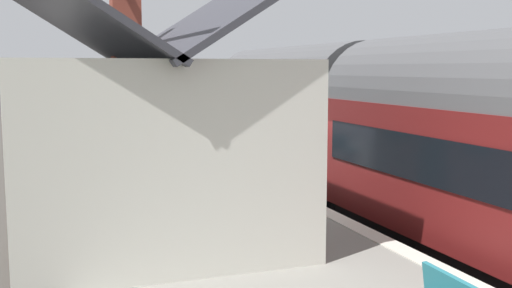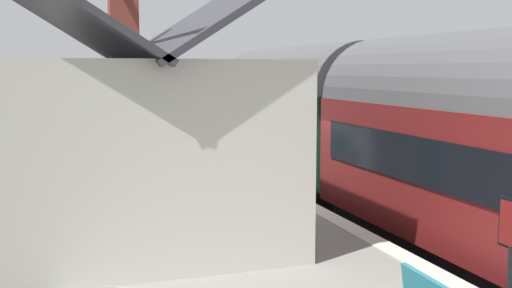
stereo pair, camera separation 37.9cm
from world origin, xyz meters
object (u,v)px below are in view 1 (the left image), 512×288
(bench_by_lamp, at_px, (173,155))
(station_building, at_px, (143,138))
(bench_near_building, at_px, (161,142))
(bench_platform_end, at_px, (146,135))
(planter_by_door, at_px, (88,164))
(train, at_px, (364,129))
(planter_under_sign, at_px, (183,149))

(bench_by_lamp, bearing_deg, station_building, 162.96)
(bench_near_building, xyz_separation_m, bench_platform_end, (2.35, 0.07, 0.00))
(station_building, xyz_separation_m, planter_by_door, (5.73, 0.55, -1.31))
(bench_platform_end, bearing_deg, planter_by_door, 154.51)
(train, relative_size, bench_by_lamp, 11.69)
(train, relative_size, bench_platform_end, 11.75)
(train, height_order, bench_near_building, train)
(bench_near_building, distance_m, planter_by_door, 3.69)
(bench_by_lamp, bearing_deg, train, -131.67)
(bench_near_building, bearing_deg, bench_platform_end, 1.79)
(bench_near_building, distance_m, planter_under_sign, 1.32)
(station_building, relative_size, planter_under_sign, 8.47)
(bench_near_building, bearing_deg, train, -149.97)
(station_building, distance_m, planter_under_sign, 7.68)
(bench_platform_end, xyz_separation_m, planter_by_door, (-5.07, 2.42, -0.18))
(station_building, height_order, planter_by_door, station_building)
(planter_by_door, bearing_deg, bench_near_building, -42.50)
(station_building, relative_size, planter_by_door, 7.42)
(train, bearing_deg, station_building, 109.85)
(station_building, height_order, bench_platform_end, station_building)
(planter_by_door, xyz_separation_m, planter_under_sign, (1.47, -2.93, 0.10))
(train, height_order, planter_by_door, train)
(bench_by_lamp, height_order, planter_under_sign, bench_by_lamp)
(bench_by_lamp, bearing_deg, bench_platform_end, -1.79)
(bench_platform_end, bearing_deg, planter_under_sign, -171.85)
(bench_near_building, xyz_separation_m, planter_by_door, (-2.72, 2.49, -0.18))
(station_building, xyz_separation_m, bench_by_lamp, (5.54, -1.70, -1.13))
(station_building, bearing_deg, bench_by_lamp, -17.04)
(bench_near_building, height_order, planter_by_door, bench_near_building)
(station_building, distance_m, planter_by_door, 5.90)
(train, bearing_deg, bench_platform_end, 23.33)
(bench_platform_end, relative_size, planter_by_door, 1.62)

